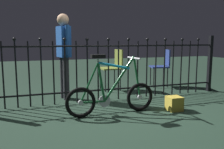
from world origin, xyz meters
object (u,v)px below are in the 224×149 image
at_px(bicycle, 111,95).
at_px(display_crate, 174,104).
at_px(chair_olive, 114,65).
at_px(person_visitor, 64,49).
at_px(chair_navy, 162,64).

distance_m(bicycle, display_crate, 1.01).
height_order(bicycle, chair_olive, bicycle).
relative_size(bicycle, display_crate, 6.26).
bearing_deg(person_visitor, display_crate, -42.00).
xyz_separation_m(bicycle, display_crate, (0.98, -0.15, -0.18)).
height_order(chair_olive, display_crate, chair_olive).
distance_m(chair_olive, chair_navy, 1.21).
xyz_separation_m(bicycle, chair_navy, (1.85, 1.65, 0.24)).
height_order(bicycle, chair_navy, bicycle).
height_order(person_visitor, display_crate, person_visitor).
height_order(bicycle, person_visitor, person_visitor).
height_order(chair_navy, display_crate, chair_navy).
relative_size(chair_olive, display_crate, 4.03).
relative_size(bicycle, chair_navy, 1.59).
bearing_deg(display_crate, bicycle, 171.54).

